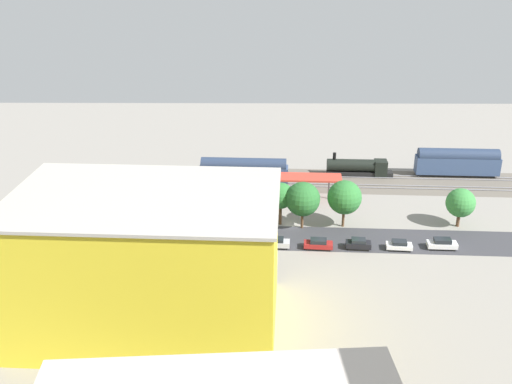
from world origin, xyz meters
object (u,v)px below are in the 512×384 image
Objects in this scene: passenger_coach at (457,162)px; parked_car_3 at (318,244)px; parked_car_0 at (442,244)px; street_tree_1 at (345,197)px; freight_coach_far at (244,171)px; traffic_light at (248,203)px; parked_car_5 at (231,244)px; street_tree_2 at (303,199)px; box_truck_2 at (122,253)px; street_tree_4 at (281,196)px; box_truck_0 at (119,251)px; parked_car_2 at (358,244)px; construction_building at (149,263)px; parked_car_4 at (276,243)px; box_truck_1 at (146,253)px; street_tree_0 at (88,194)px; parked_car_1 at (399,246)px; street_tree_3 at (115,196)px; locomotive at (360,168)px; street_tree_5 at (461,203)px.

passenger_coach reaches higher than parked_car_3.
street_tree_1 is at bearing -28.50° from parked_car_0.
freight_coach_far is 2.64× the size of traffic_light.
street_tree_2 is at bearing -146.97° from parked_car_5.
street_tree_4 is at bearing -151.10° from box_truck_2.
street_tree_1 is at bearing -160.73° from box_truck_0.
parked_car_2 is 37.18m from construction_building.
parked_car_4 is at bearing -125.55° from construction_building.
street_tree_1 reaches higher than passenger_coach.
box_truck_1 reaches higher than parked_car_2.
parked_car_1 is at bearing 169.51° from street_tree_0.
box_truck_1 is (14.33, 32.31, -1.45)m from freight_coach_far.
traffic_light is (-19.78, -12.51, 2.80)m from box_truck_0.
street_tree_1 reaches higher than street_tree_3.
box_truck_2 is (63.13, 37.78, -1.57)m from passenger_coach.
locomotive is 2.90× the size of parked_car_0.
parked_car_5 reaches higher than parked_car_3.
parked_car_1 is at bearing 179.85° from parked_car_5.
box_truck_2 is (17.98, 32.12, -1.44)m from freight_coach_far.
parked_car_1 is 0.91× the size of parked_car_4.
box_truck_0 is (43.09, 37.56, -0.04)m from locomotive.
passenger_coach reaches higher than box_truck_0.
construction_building is at bearing 25.31° from parked_car_0.
parked_car_5 is at bearing 23.77° from street_tree_1.
street_tree_2 is at bearing 118.31° from freight_coach_far.
box_truck_0 reaches higher than parked_car_2.
street_tree_1 reaches higher than box_truck_1.
box_truck_0 is at bearing 11.18° from parked_car_4.
parked_car_3 is at bearing 164.76° from street_tree_3.
locomotive is at bearing -105.10° from street_tree_1.
parked_car_0 is 0.15× the size of construction_building.
street_tree_1 is at bearing 178.51° from street_tree_0.
freight_coach_far is 4.20× the size of parked_car_1.
box_truck_0 is 1.31× the size of street_tree_5.
passenger_coach is 3.62× the size of parked_car_0.
parked_car_1 is 27.30m from parked_car_5.
street_tree_3 is at bearing -3.19° from street_tree_2.
street_tree_0 is at bearing 34.10° from freight_coach_far.
passenger_coach is at bearing -172.86° from freight_coach_far.
parked_car_5 is 23.22m from street_tree_3.
parked_car_3 is 0.62× the size of street_tree_4.
parked_car_2 reaches higher than parked_car_3.
parked_car_4 is at bearing 39.84° from passenger_coach.
parked_car_1 is at bearing 152.53° from street_tree_2.
street_tree_0 reaches higher than box_truck_2.
passenger_coach is at bearing -119.95° from parked_car_1.
street_tree_1 is 1.03× the size of street_tree_3.
passenger_coach is at bearing -134.24° from parked_car_3.
parked_car_4 is 0.69× the size of traffic_light.
box_truck_0 is 1.09× the size of street_tree_2.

